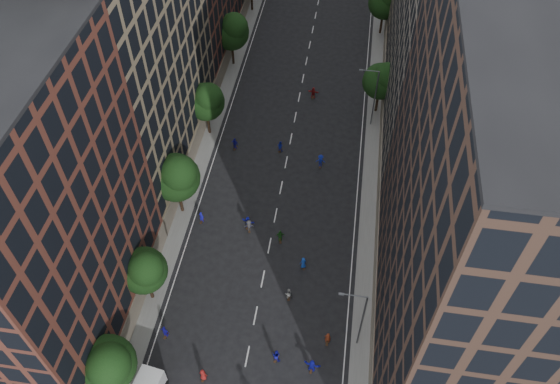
{
  "coord_description": "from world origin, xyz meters",
  "views": [
    {
      "loc": [
        6.65,
        -13.37,
        51.13
      ],
      "look_at": [
        0.24,
        29.03,
        2.0
      ],
      "focal_mm": 35.0,
      "sensor_mm": 36.0,
      "label": 1
    }
  ],
  "objects": [
    {
      "name": "skater_5",
      "position": [
        6.42,
        8.58,
        0.89
      ],
      "size": [
        1.72,
        0.79,
        1.79
      ],
      "primitive_type": "imported",
      "rotation": [
        0.0,
        0.0,
        2.98
      ],
      "color": "#1619BA",
      "rests_on": "ground"
    },
    {
      "name": "bldg_right_b",
      "position": [
        19.0,
        44.0,
        16.5
      ],
      "size": [
        14.0,
        28.0,
        33.0
      ],
      "primitive_type": "cube",
      "color": "#696257",
      "rests_on": "ground"
    },
    {
      "name": "ground",
      "position": [
        0.0,
        40.0,
        0.0
      ],
      "size": [
        240.0,
        240.0,
        0.0
      ],
      "primitive_type": "plane",
      "color": "black",
      "rests_on": "ground"
    },
    {
      "name": "tree_left_2",
      "position": [
        -10.99,
        25.83,
        6.36
      ],
      "size": [
        5.6,
        5.6,
        9.45
      ],
      "color": "black",
      "rests_on": "ground"
    },
    {
      "name": "tree_right_b",
      "position": [
        11.39,
        67.85,
        5.96
      ],
      "size": [
        5.2,
        5.2,
        8.83
      ],
      "color": "black",
      "rests_on": "ground"
    },
    {
      "name": "bldg_left_b",
      "position": [
        -19.0,
        35.0,
        17.0
      ],
      "size": [
        14.0,
        26.0,
        34.0
      ],
      "primitive_type": "cube",
      "color": "#816F54",
      "rests_on": "ground"
    },
    {
      "name": "sidewalk_left",
      "position": [
        -12.0,
        47.5,
        0.07
      ],
      "size": [
        4.0,
        105.0,
        0.15
      ],
      "primitive_type": "cube",
      "color": "slate",
      "rests_on": "ground"
    },
    {
      "name": "tree_left_0",
      "position": [
        -11.01,
        3.85,
        5.96
      ],
      "size": [
        5.2,
        5.2,
        8.83
      ],
      "color": "black",
      "rests_on": "ground"
    },
    {
      "name": "skater_16",
      "position": [
        -7.09,
        37.51,
        0.87
      ],
      "size": [
        1.09,
        0.7,
        1.73
      ],
      "primitive_type": "imported",
      "rotation": [
        0.0,
        0.0,
        2.85
      ],
      "color": "#12118E",
      "rests_on": "ground"
    },
    {
      "name": "skater_8",
      "position": [
        3.09,
        16.13,
        0.75
      ],
      "size": [
        0.82,
        0.7,
        1.5
      ],
      "primitive_type": "imported",
      "rotation": [
        0.0,
        0.0,
        3.34
      ],
      "color": "silver",
      "rests_on": "ground"
    },
    {
      "name": "bldg_right_a",
      "position": [
        19.0,
        15.0,
        18.0
      ],
      "size": [
        14.0,
        30.0,
        36.0
      ],
      "primitive_type": "cube",
      "color": "#432D24",
      "rests_on": "ground"
    },
    {
      "name": "skater_12",
      "position": [
        4.16,
        20.2,
        0.79
      ],
      "size": [
        0.91,
        0.78,
        1.58
      ],
      "primitive_type": "imported",
      "rotation": [
        0.0,
        0.0,
        3.57
      ],
      "color": "blue",
      "rests_on": "ground"
    },
    {
      "name": "streetlamp_near",
      "position": [
        10.37,
        12.0,
        5.17
      ],
      "size": [
        2.64,
        0.22,
        9.06
      ],
      "color": "#595B60",
      "rests_on": "ground"
    },
    {
      "name": "skater_6",
      "position": [
        -3.7,
        6.21,
        0.81
      ],
      "size": [
        0.88,
        0.66,
        1.63
      ],
      "primitive_type": "imported",
      "rotation": [
        0.0,
        0.0,
        2.96
      ],
      "color": "maroon",
      "rests_on": "ground"
    },
    {
      "name": "tree_left_1",
      "position": [
        -11.02,
        13.86,
        5.55
      ],
      "size": [
        4.8,
        4.8,
        8.21
      ],
      "color": "black",
      "rests_on": "ground"
    },
    {
      "name": "skater_15",
      "position": [
        4.46,
        35.94,
        0.95
      ],
      "size": [
        1.24,
        0.73,
        1.9
      ],
      "primitive_type": "imported",
      "rotation": [
        0.0,
        0.0,
        3.12
      ],
      "color": "#13239F",
      "rests_on": "ground"
    },
    {
      "name": "sidewalk_right",
      "position": [
        12.0,
        47.5,
        0.07
      ],
      "size": [
        4.0,
        105.0,
        0.15
      ],
      "primitive_type": "cube",
      "color": "slate",
      "rests_on": "ground"
    },
    {
      "name": "skater_17",
      "position": [
        2.01,
        49.67,
        0.86
      ],
      "size": [
        1.63,
        0.65,
        1.72
      ],
      "primitive_type": "imported",
      "rotation": [
        0.0,
        0.0,
        3.05
      ],
      "color": "maroon",
      "rests_on": "ground"
    },
    {
      "name": "skater_13",
      "position": [
        -8.5,
        24.79,
        0.81
      ],
      "size": [
        0.67,
        0.53,
        1.61
      ],
      "primitive_type": "imported",
      "rotation": [
        0.0,
        0.0,
        2.86
      ],
      "color": "#1917BE",
      "rests_on": "ground"
    },
    {
      "name": "skater_7",
      "position": [
        7.64,
        11.67,
        0.87
      ],
      "size": [
        0.64,
        0.43,
        1.73
      ],
      "primitive_type": "imported",
      "rotation": [
        0.0,
        0.0,
        3.12
      ],
      "color": "maroon",
      "rests_on": "ground"
    },
    {
      "name": "skater_11",
      "position": [
        -2.92,
        24.79,
        0.84
      ],
      "size": [
        1.64,
        0.86,
        1.69
      ],
      "primitive_type": "imported",
      "rotation": [
        0.0,
        0.0,
        2.9
      ],
      "color": "#1518AF",
      "rests_on": "ground"
    },
    {
      "name": "skater_9",
      "position": [
        -2.71,
        24.34,
        0.83
      ],
      "size": [
        1.2,
        0.87,
        1.67
      ],
      "primitive_type": "imported",
      "rotation": [
        0.0,
        0.0,
        3.39
      ],
      "color": "#3A3A3E",
      "rests_on": "ground"
    },
    {
      "name": "skater_4",
      "position": [
        -8.5,
        9.93,
        0.85
      ],
      "size": [
        1.08,
        0.7,
        1.71
      ],
      "primitive_type": "imported",
      "rotation": [
        0.0,
        0.0,
        2.83
      ],
      "color": "#1B14A6",
      "rests_on": "ground"
    },
    {
      "name": "tree_left_3",
      "position": [
        -11.02,
        39.85,
        5.82
      ],
      "size": [
        5.0,
        5.0,
        8.58
      ],
      "color": "black",
      "rests_on": "ground"
    },
    {
      "name": "tree_right_a",
      "position": [
        11.38,
        47.85,
        5.63
      ],
      "size": [
        5.0,
        5.0,
        8.39
      ],
      "color": "black",
      "rests_on": "ground"
    },
    {
      "name": "skater_10",
      "position": [
        1.13,
        23.36,
        0.88
      ],
      "size": [
        1.1,
        0.66,
        1.76
      ],
      "primitive_type": "imported",
      "rotation": [
        0.0,
        0.0,
        3.38
      ],
      "color": "#1D5E1C",
      "rests_on": "ground"
    },
    {
      "name": "tree_left_4",
      "position": [
        -11.0,
        55.84,
        6.1
      ],
      "size": [
        5.4,
        5.4,
        9.08
      ],
      "color": "black",
      "rests_on": "ground"
    },
    {
      "name": "streetlamp_far",
      "position": [
        10.37,
        45.0,
        5.17
      ],
      "size": [
        2.64,
        0.22,
        9.06
      ],
      "color": "#595B60",
      "rests_on": "ground"
    },
    {
      "name": "skater_2",
      "position": [
        2.88,
        9.13,
        0.86
      ],
      "size": [
        1.0,
        0.89,
        1.72
      ],
      "primitive_type": "imported",
      "rotation": [
        0.0,
        0.0,
        2.81
      ],
      "color": "#14139F",
      "rests_on": "ground"
    },
    {
      "name": "skater_14",
      "position": [
        -1.09,
        38.0,
        0.79
      ],
      "size": [
        0.92,
        0.82,
        1.58
      ],
      "primitive_type": "imported",
      "rotation": [
        0.0,
        0.0,
        2.8
      ],
      "color": "#1623B5",
      "rests_on": "ground"
    },
    {
      "name": "bldg_left_a",
      "position": [
        -19.0,
        11.0,
        15.0
      ],
      "size": [
        14.0,
        22.0,
        30.0
      ],
      "primitive_type": "cube",
      "color": "brown",
      "rests_on": "ground"
    }
  ]
}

